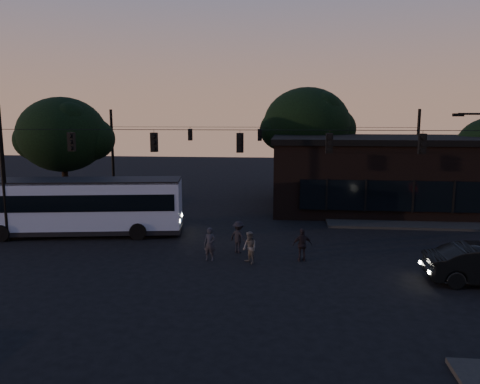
# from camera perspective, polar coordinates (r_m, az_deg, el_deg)

# --- Properties ---
(ground) EXTENTS (120.00, 120.00, 0.00)m
(ground) POSITION_cam_1_polar(r_m,az_deg,el_deg) (21.12, -1.15, -9.80)
(ground) COLOR black
(ground) RESTS_ON ground
(sidewalk_far_right) EXTENTS (14.00, 10.00, 0.15)m
(sidewalk_far_right) POSITION_cam_1_polar(r_m,az_deg,el_deg) (35.78, 21.30, -2.42)
(sidewalk_far_right) COLOR black
(sidewalk_far_right) RESTS_ON ground
(sidewalk_far_left) EXTENTS (14.00, 10.00, 0.15)m
(sidewalk_far_left) POSITION_cam_1_polar(r_m,az_deg,el_deg) (38.24, -19.68, -1.61)
(sidewalk_far_left) COLOR black
(sidewalk_far_left) RESTS_ON ground
(building) EXTENTS (15.40, 10.41, 5.40)m
(building) POSITION_cam_1_polar(r_m,az_deg,el_deg) (36.62, 16.20, 2.27)
(building) COLOR black
(building) RESTS_ON ground
(tree_behind) EXTENTS (7.60, 7.60, 9.43)m
(tree_behind) POSITION_cam_1_polar(r_m,az_deg,el_deg) (41.86, 8.14, 8.14)
(tree_behind) COLOR black
(tree_behind) RESTS_ON ground
(tree_left) EXTENTS (6.40, 6.40, 8.30)m
(tree_left) POSITION_cam_1_polar(r_m,az_deg,el_deg) (36.76, -20.82, 6.54)
(tree_left) COLOR black
(tree_left) RESTS_ON ground
(signal_rig_near) EXTENTS (26.24, 0.30, 7.50)m
(signal_rig_near) POSITION_cam_1_polar(r_m,az_deg,el_deg) (24.08, 0.00, 3.40)
(signal_rig_near) COLOR black
(signal_rig_near) RESTS_ON ground
(signal_rig_far) EXTENTS (26.24, 0.30, 7.50)m
(signal_rig_far) POSITION_cam_1_polar(r_m,az_deg,el_deg) (39.99, 2.41, 5.33)
(signal_rig_far) COLOR black
(signal_rig_far) RESTS_ON ground
(bus) EXTENTS (11.96, 4.51, 3.29)m
(bus) POSITION_cam_1_polar(r_m,az_deg,el_deg) (28.75, -18.87, -1.39)
(bus) COLOR #95A0BE
(bus) RESTS_ON ground
(pedestrian_a) EXTENTS (0.63, 0.46, 1.60)m
(pedestrian_a) POSITION_cam_1_polar(r_m,az_deg,el_deg) (22.69, -3.70, -6.36)
(pedestrian_a) COLOR black
(pedestrian_a) RESTS_ON ground
(pedestrian_b) EXTENTS (0.91, 0.94, 1.53)m
(pedestrian_b) POSITION_cam_1_polar(r_m,az_deg,el_deg) (22.17, 1.19, -6.80)
(pedestrian_b) COLOR #4D4A46
(pedestrian_b) RESTS_ON ground
(pedestrian_c) EXTENTS (1.01, 0.60, 1.60)m
(pedestrian_c) POSITION_cam_1_polar(r_m,az_deg,el_deg) (22.70, 7.61, -6.40)
(pedestrian_c) COLOR black
(pedestrian_c) RESTS_ON ground
(pedestrian_d) EXTENTS (1.21, 1.08, 1.63)m
(pedestrian_d) POSITION_cam_1_polar(r_m,az_deg,el_deg) (23.92, -0.17, -5.49)
(pedestrian_d) COLOR black
(pedestrian_d) RESTS_ON ground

